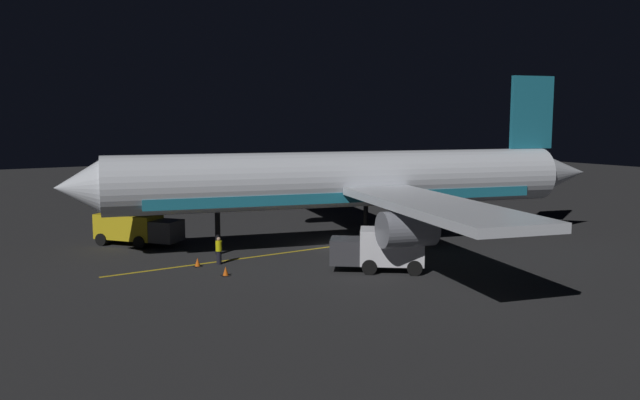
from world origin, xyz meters
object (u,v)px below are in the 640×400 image
catering_truck (382,250)px  traffic_cone_near_right (197,263)px  baggage_truck (136,229)px  traffic_cone_under_wing (226,272)px  airliner (352,182)px  traffic_cone_near_left (171,241)px  ground_crew_worker (219,250)px

catering_truck → traffic_cone_near_right: 11.47m
baggage_truck → traffic_cone_under_wing: bearing=-171.5°
airliner → baggage_truck: (8.51, 13.12, -3.47)m
airliner → traffic_cone_near_left: bearing=55.2°
airliner → ground_crew_worker: airliner is taller
traffic_cone_near_right → traffic_cone_under_wing: size_ratio=1.00×
baggage_truck → ground_crew_worker: baggage_truck is taller
ground_crew_worker → traffic_cone_near_left: size_ratio=3.16×
baggage_truck → traffic_cone_under_wing: 12.05m
ground_crew_worker → traffic_cone_near_right: ground_crew_worker is taller
traffic_cone_near_right → ground_crew_worker: bearing=-95.5°
traffic_cone_near_left → traffic_cone_near_right: bearing=172.8°
traffic_cone_near_left → traffic_cone_under_wing: same height
baggage_truck → traffic_cone_near_left: (-0.96, -2.24, -0.94)m
airliner → traffic_cone_near_right: airliner is taller
catering_truck → traffic_cone_near_right: (7.00, 9.02, -1.04)m
traffic_cone_near_left → traffic_cone_under_wing: 10.93m
airliner → traffic_cone_under_wing: size_ratio=71.58×
baggage_truck → traffic_cone_under_wing: (-11.88, -1.77, -0.94)m
airliner → traffic_cone_under_wing: 12.63m
traffic_cone_near_left → ground_crew_worker: bearing=-177.2°
baggage_truck → catering_truck: size_ratio=1.12×
baggage_truck → traffic_cone_under_wing: baggage_truck is taller
airliner → traffic_cone_near_left: airliner is taller
ground_crew_worker → traffic_cone_near_right: size_ratio=3.16×
traffic_cone_near_left → airliner: bearing=-124.8°
airliner → traffic_cone_near_right: (-0.25, 11.87, -4.41)m
traffic_cone_near_left → traffic_cone_under_wing: size_ratio=1.00×
traffic_cone_near_right → traffic_cone_under_wing: (-3.12, -0.52, 0.00)m
airliner → ground_crew_worker: bearing=92.1°
traffic_cone_near_right → airliner: bearing=-88.8°
catering_truck → traffic_cone_near_right: catering_truck is taller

